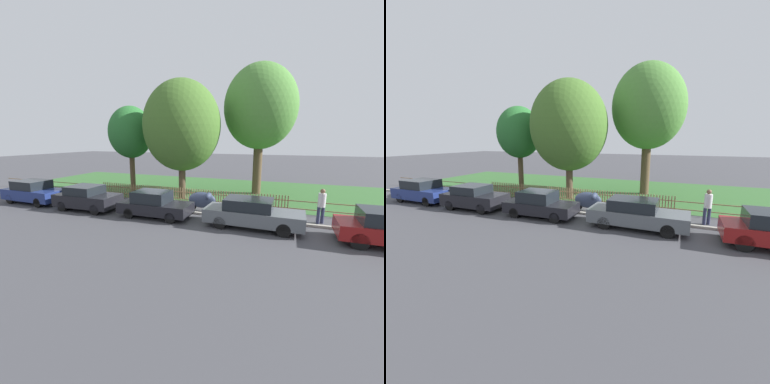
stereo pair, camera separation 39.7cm
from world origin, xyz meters
The scene contains 13 objects.
ground_plane centered at (0.00, 0.00, 0.00)m, with size 120.00×120.00×0.00m, color #424247.
kerb_stone centered at (0.00, 0.10, 0.06)m, with size 33.99×0.20×0.12m, color #9E998E.
grass_strip centered at (0.00, 7.76, 0.01)m, with size 33.99×11.12×0.01m, color #33602D.
park_fence centered at (0.00, 2.21, 0.50)m, with size 33.99×0.05×1.01m.
parked_car_silver_hatchback centered at (-9.28, -1.25, 0.74)m, with size 4.16×1.90×1.49m.
parked_car_black_saloon centered at (-4.74, -1.33, 0.72)m, with size 3.80×1.94×1.44m.
parked_car_navy_estate centered at (-0.25, -1.21, 0.70)m, with size 3.92×1.72×1.42m.
parked_car_red_compact centered at (4.90, -1.05, 0.71)m, with size 4.59×1.76×1.40m.
covered_motorcycle centered at (1.81, 0.78, 0.68)m, with size 1.79×0.70×1.14m.
tree_nearest_kerb centered at (-5.29, 4.28, 4.63)m, with size 3.43×3.43×6.63m.
tree_behind_motorcycle centered at (-0.67, 3.52, 5.01)m, with size 5.30×5.30×8.07m.
tree_mid_park centered at (4.06, 7.04, 6.40)m, with size 5.29×5.29×9.49m.
pedestrian_near_fence centered at (8.01, 0.77, 1.00)m, with size 0.50×0.50×1.77m.
Camera 1 is at (6.47, -12.98, 4.14)m, focal length 24.00 mm.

